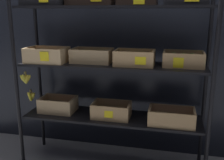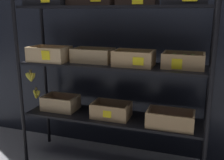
# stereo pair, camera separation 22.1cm
# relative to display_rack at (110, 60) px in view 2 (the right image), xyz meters

# --- Properties ---
(storefront_wall) EXTENTS (3.96, 0.12, 2.64)m
(storefront_wall) POSITION_rel_display_rack_xyz_m (0.02, 0.40, 0.35)
(storefront_wall) COLOR black
(storefront_wall) RESTS_ON ground_plane
(display_rack) EXTENTS (1.68, 0.43, 1.53)m
(display_rack) POSITION_rel_display_rack_xyz_m (0.00, 0.00, 0.00)
(display_rack) COLOR black
(display_rack) RESTS_ON ground_plane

